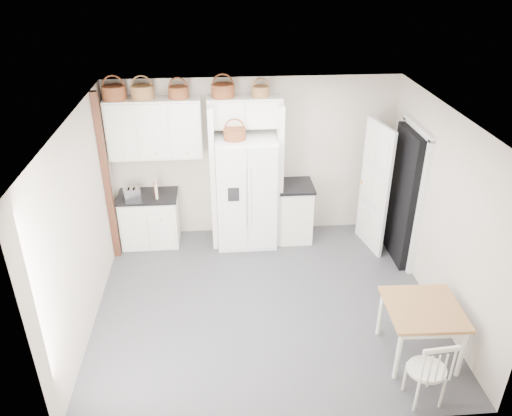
{
  "coord_description": "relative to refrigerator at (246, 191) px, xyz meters",
  "views": [
    {
      "loc": [
        -0.55,
        -5.39,
        4.34
      ],
      "look_at": [
        -0.09,
        0.4,
        1.25
      ],
      "focal_mm": 35.0,
      "sensor_mm": 36.0,
      "label": 1
    }
  ],
  "objects": [
    {
      "name": "bridge_cabinet",
      "position": [
        0.0,
        0.18,
        1.23
      ],
      "size": [
        1.12,
        0.34,
        0.45
      ],
      "primitive_type": "cube",
      "color": "white",
      "rests_on": "wall_back"
    },
    {
      "name": "wall_back",
      "position": [
        0.15,
        0.35,
        0.4
      ],
      "size": [
        4.5,
        0.0,
        4.5
      ],
      "primitive_type": "plane",
      "rotation": [
        1.57,
        0.0,
        0.0
      ],
      "color": "beige",
      "rests_on": "floor"
    },
    {
      "name": "floor",
      "position": [
        0.15,
        -1.65,
        -0.9
      ],
      "size": [
        4.5,
        4.5,
        0.0
      ],
      "primitive_type": "plane",
      "color": "#45464A",
      "rests_on": "ground"
    },
    {
      "name": "door_slab",
      "position": [
        1.95,
        -0.32,
        0.13
      ],
      "size": [
        0.21,
        0.79,
        2.05
      ],
      "primitive_type": "cube",
      "rotation": [
        0.0,
        0.0,
        -1.36
      ],
      "color": "white",
      "rests_on": "floor"
    },
    {
      "name": "upper_cabinet",
      "position": [
        -1.35,
        0.18,
        1.0
      ],
      "size": [
        1.4,
        0.34,
        0.9
      ],
      "primitive_type": "cube",
      "color": "white",
      "rests_on": "wall_back"
    },
    {
      "name": "fridge_panel_right",
      "position": [
        0.51,
        0.05,
        0.25
      ],
      "size": [
        0.08,
        0.6,
        2.3
      ],
      "primitive_type": "cube",
      "color": "white",
      "rests_on": "floor"
    },
    {
      "name": "cookbook_red",
      "position": [
        -1.4,
        -0.03,
        0.08
      ],
      "size": [
        0.07,
        0.16,
        0.23
      ],
      "primitive_type": "cube",
      "rotation": [
        0.0,
        0.0,
        0.25
      ],
      "color": "#B93128",
      "rests_on": "counter_left"
    },
    {
      "name": "wall_left",
      "position": [
        -2.1,
        -1.65,
        0.4
      ],
      "size": [
        0.0,
        4.0,
        4.0
      ],
      "primitive_type": "plane",
      "rotation": [
        1.57,
        0.0,
        1.57
      ],
      "color": "beige",
      "rests_on": "floor"
    },
    {
      "name": "basket_bridge_a",
      "position": [
        -0.31,
        0.18,
        1.55
      ],
      "size": [
        0.34,
        0.34,
        0.19
      ],
      "primitive_type": "cylinder",
      "color": "maroon",
      "rests_on": "bridge_cabinet"
    },
    {
      "name": "counter_right",
      "position": [
        0.79,
        0.05,
        0.04
      ],
      "size": [
        0.56,
        0.67,
        0.04
      ],
      "primitive_type": "cube",
      "color": "black",
      "rests_on": "base_cab_right"
    },
    {
      "name": "base_cab_left",
      "position": [
        -1.55,
        0.05,
        -0.48
      ],
      "size": [
        0.89,
        0.56,
        0.82
      ],
      "primitive_type": "cube",
      "color": "white",
      "rests_on": "floor"
    },
    {
      "name": "ceiling",
      "position": [
        0.15,
        -1.65,
        1.7
      ],
      "size": [
        4.5,
        4.5,
        0.0
      ],
      "primitive_type": "plane",
      "color": "white",
      "rests_on": "wall_back"
    },
    {
      "name": "toaster",
      "position": [
        -1.76,
        -0.06,
        0.05
      ],
      "size": [
        0.28,
        0.21,
        0.17
      ],
      "primitive_type": "cube",
      "rotation": [
        0.0,
        0.0,
        0.33
      ],
      "color": "silver",
      "rests_on": "counter_left"
    },
    {
      "name": "basket_upper_b",
      "position": [
        -1.47,
        0.18,
        1.55
      ],
      "size": [
        0.33,
        0.33,
        0.19
      ],
      "primitive_type": "cylinder",
      "color": "brown",
      "rests_on": "upper_cabinet"
    },
    {
      "name": "base_cab_right",
      "position": [
        0.79,
        0.05,
        -0.44
      ],
      "size": [
        0.52,
        0.63,
        0.92
      ],
      "primitive_type": "cube",
      "color": "white",
      "rests_on": "floor"
    },
    {
      "name": "counter_left",
      "position": [
        -1.55,
        0.05,
        -0.05
      ],
      "size": [
        0.93,
        0.6,
        0.04
      ],
      "primitive_type": "cube",
      "color": "black",
      "rests_on": "base_cab_left"
    },
    {
      "name": "cookbook_cream",
      "position": [
        -1.39,
        -0.03,
        0.09
      ],
      "size": [
        0.05,
        0.17,
        0.25
      ],
      "primitive_type": "cube",
      "rotation": [
        0.0,
        0.0,
        0.11
      ],
      "color": "beige",
      "rests_on": "counter_left"
    },
    {
      "name": "windsor_chair",
      "position": [
        1.67,
        -3.4,
        -0.48
      ],
      "size": [
        0.44,
        0.4,
        0.84
      ],
      "primitive_type": "cube",
      "rotation": [
        0.0,
        0.0,
        0.08
      ],
      "color": "white",
      "rests_on": "floor"
    },
    {
      "name": "trim_post",
      "position": [
        -2.05,
        -0.3,
        0.4
      ],
      "size": [
        0.09,
        0.09,
        2.6
      ],
      "primitive_type": "cube",
      "color": "#452318",
      "rests_on": "floor"
    },
    {
      "name": "fridge_panel_left",
      "position": [
        -0.51,
        0.05,
        0.25
      ],
      "size": [
        0.08,
        0.6,
        2.3
      ],
      "primitive_type": "cube",
      "color": "white",
      "rests_on": "floor"
    },
    {
      "name": "basket_upper_a",
      "position": [
        -1.87,
        0.18,
        1.55
      ],
      "size": [
        0.34,
        0.34,
        0.2
      ],
      "primitive_type": "cylinder",
      "color": "maroon",
      "rests_on": "upper_cabinet"
    },
    {
      "name": "wall_right",
      "position": [
        2.4,
        -1.65,
        0.4
      ],
      "size": [
        0.0,
        4.0,
        4.0
      ],
      "primitive_type": "plane",
      "rotation": [
        1.57,
        0.0,
        -1.57
      ],
      "color": "beige",
      "rests_on": "floor"
    },
    {
      "name": "doorway_void",
      "position": [
        2.31,
        -0.65,
        0.13
      ],
      "size": [
        0.18,
        0.85,
        2.05
      ],
      "primitive_type": "cube",
      "color": "black",
      "rests_on": "floor"
    },
    {
      "name": "basket_bridge_b",
      "position": [
        0.24,
        0.18,
        1.53
      ],
      "size": [
        0.26,
        0.26,
        0.15
      ],
      "primitive_type": "cylinder",
      "color": "brown",
      "rests_on": "bridge_cabinet"
    },
    {
      "name": "refrigerator",
      "position": [
        0.0,
        0.0,
        0.0
      ],
      "size": [
        0.93,
        0.74,
        1.79
      ],
      "primitive_type": "cube",
      "color": "white",
      "rests_on": "floor"
    },
    {
      "name": "dining_table",
      "position": [
        1.85,
        -2.75,
        -0.55
      ],
      "size": [
        0.86,
        0.86,
        0.7
      ],
      "primitive_type": "cube",
      "rotation": [
        0.0,
        0.0,
        -0.03
      ],
      "color": "olive",
      "rests_on": "floor"
    },
    {
      "name": "basket_upper_c",
      "position": [
        -0.96,
        0.18,
        1.54
      ],
      "size": [
        0.29,
        0.29,
        0.17
      ],
      "primitive_type": "cylinder",
      "color": "maroon",
      "rests_on": "upper_cabinet"
    },
    {
      "name": "basket_fridge_a",
      "position": [
        -0.17,
        -0.1,
        0.98
      ],
      "size": [
        0.33,
        0.33,
        0.17
      ],
      "primitive_type": "cylinder",
      "color": "maroon",
      "rests_on": "refrigerator"
    }
  ]
}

